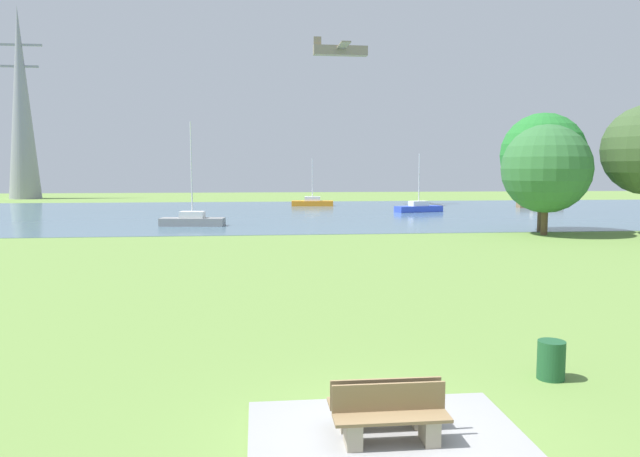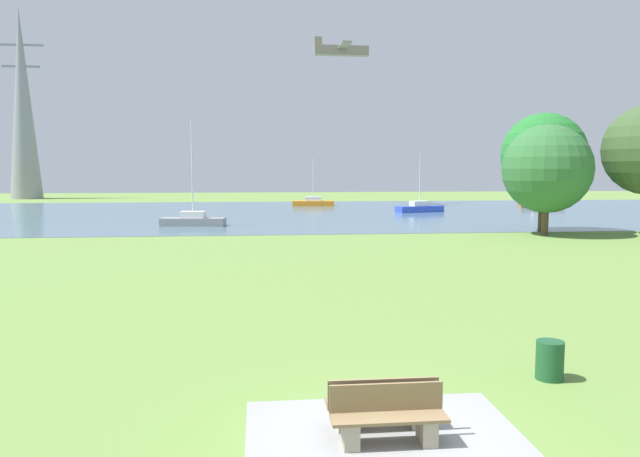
# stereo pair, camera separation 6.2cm
# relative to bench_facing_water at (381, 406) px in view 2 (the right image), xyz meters

# --- Properties ---
(ground_plane) EXTENTS (160.00, 160.00, 0.00)m
(ground_plane) POSITION_rel_bench_facing_water_xyz_m (0.00, 21.73, -0.47)
(ground_plane) COLOR olive
(concrete_pad) EXTENTS (4.40, 3.20, 0.10)m
(concrete_pad) POSITION_rel_bench_facing_water_xyz_m (0.00, -0.27, -0.42)
(concrete_pad) COLOR gray
(concrete_pad) RESTS_ON ground
(bench_facing_water) EXTENTS (1.80, 0.48, 0.89)m
(bench_facing_water) POSITION_rel_bench_facing_water_xyz_m (0.00, 0.00, 0.00)
(bench_facing_water) COLOR tan
(bench_facing_water) RESTS_ON concrete_pad
(bench_facing_inland) EXTENTS (1.80, 0.48, 0.89)m
(bench_facing_inland) POSITION_rel_bench_facing_water_xyz_m (0.00, -0.54, 0.00)
(bench_facing_inland) COLOR tan
(bench_facing_inland) RESTS_ON concrete_pad
(litter_bin) EXTENTS (0.56, 0.56, 0.80)m
(litter_bin) POSITION_rel_bench_facing_water_xyz_m (3.98, 2.17, -0.07)
(litter_bin) COLOR #1E512D
(litter_bin) RESTS_ON ground
(water_surface) EXTENTS (140.00, 40.00, 0.02)m
(water_surface) POSITION_rel_bench_facing_water_xyz_m (0.00, 49.73, -0.46)
(water_surface) COLOR slate
(water_surface) RESTS_ON ground
(sailboat_gray) EXTENTS (4.95, 2.08, 7.83)m
(sailboat_gray) POSITION_rel_bench_facing_water_xyz_m (-6.87, 36.74, 0.00)
(sailboat_gray) COLOR gray
(sailboat_gray) RESTS_ON water_surface
(sailboat_orange) EXTENTS (4.93, 1.98, 5.51)m
(sailboat_orange) POSITION_rel_bench_facing_water_xyz_m (4.45, 60.08, -0.02)
(sailboat_orange) COLOR orange
(sailboat_orange) RESTS_ON water_surface
(sailboat_brown) EXTENTS (4.94, 2.02, 6.29)m
(sailboat_brown) POSITION_rel_bench_facing_water_xyz_m (29.32, 54.33, -0.01)
(sailboat_brown) COLOR brown
(sailboat_brown) RESTS_ON water_surface
(sailboat_blue) EXTENTS (5.03, 2.74, 5.83)m
(sailboat_blue) POSITION_rel_bench_facing_water_xyz_m (14.14, 49.28, -0.02)
(sailboat_blue) COLOR blue
(sailboat_blue) RESTS_ON water_surface
(tree_west_near) EXTENTS (5.75, 5.75, 7.20)m
(tree_west_near) POSITION_rel_bench_facing_water_xyz_m (16.74, 28.07, 3.85)
(tree_west_near) COLOR brown
(tree_west_near) RESTS_ON ground
(tree_east_near) EXTENTS (5.73, 5.73, 8.13)m
(tree_east_near) POSITION_rel_bench_facing_water_xyz_m (17.49, 30.11, 4.78)
(tree_east_near) COLOR brown
(tree_east_near) RESTS_ON ground
(electricity_pylon) EXTENTS (6.40, 4.40, 27.34)m
(electricity_pylon) POSITION_rel_bench_facing_water_xyz_m (-35.42, 81.95, 13.21)
(electricity_pylon) COLOR gray
(electricity_pylon) RESTS_ON ground
(light_aircraft) EXTENTS (6.42, 8.42, 2.10)m
(light_aircraft) POSITION_rel_bench_facing_water_xyz_m (7.94, 62.23, 17.74)
(light_aircraft) COLOR gray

